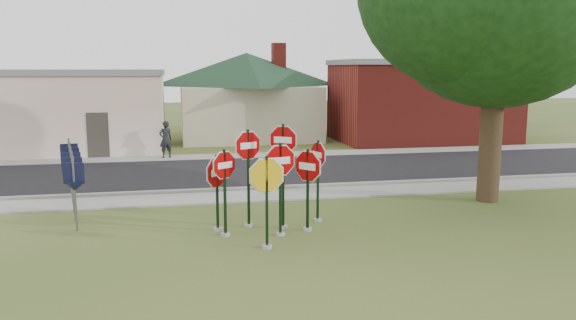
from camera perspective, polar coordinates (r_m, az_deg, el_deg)
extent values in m
plane|color=#35491B|center=(13.56, -0.83, -8.96)|extent=(120.00, 120.00, 0.00)
cube|color=gray|center=(18.79, -3.89, -3.70)|extent=(60.00, 1.60, 0.06)
cube|color=black|center=(23.17, -5.33, -1.27)|extent=(60.00, 7.00, 0.04)
cube|color=gray|center=(27.39, -6.28, 0.37)|extent=(60.00, 1.60, 0.06)
cube|color=gray|center=(19.75, -4.26, -2.95)|extent=(60.00, 0.20, 0.14)
cylinder|color=gray|center=(14.55, -0.78, -7.52)|extent=(0.24, 0.24, 0.08)
cube|color=black|center=(14.25, -0.79, -3.05)|extent=(0.07, 0.06, 2.40)
cylinder|color=white|center=(14.11, -0.80, -0.05)|extent=(1.10, 0.25, 1.12)
cylinder|color=#940205|center=(14.11, -0.80, -0.05)|extent=(1.02, 0.24, 1.04)
cube|color=white|center=(14.11, -0.80, -0.05)|extent=(0.51, 0.12, 0.18)
cylinder|color=gray|center=(13.57, -2.14, -8.78)|extent=(0.24, 0.24, 0.08)
cube|color=black|center=(13.28, -2.17, -4.35)|extent=(0.06, 0.05, 2.23)
cylinder|color=white|center=(13.14, -2.19, -1.57)|extent=(1.16, 0.08, 1.16)
cylinder|color=gold|center=(13.14, -2.19, -1.57)|extent=(1.07, 0.08, 1.07)
cylinder|color=gray|center=(14.60, -6.35, -7.51)|extent=(0.24, 0.24, 0.08)
cube|color=black|center=(14.33, -6.43, -3.36)|extent=(0.08, 0.08, 2.25)
cylinder|color=white|center=(14.19, -6.48, -0.51)|extent=(0.82, 0.58, 0.99)
cylinder|color=#940205|center=(14.19, -6.48, -0.51)|extent=(0.77, 0.54, 0.92)
cube|color=white|center=(14.19, -6.48, -0.51)|extent=(0.38, 0.27, 0.16)
cylinder|color=gray|center=(14.97, 1.99, -7.03)|extent=(0.24, 0.24, 0.08)
cube|color=black|center=(14.71, 2.01, -3.09)|extent=(0.08, 0.08, 2.19)
cylinder|color=white|center=(14.59, 2.03, -0.64)|extent=(0.74, 0.90, 1.15)
cylinder|color=#940205|center=(14.59, 2.03, -0.64)|extent=(0.69, 0.83, 1.06)
cube|color=white|center=(14.59, 2.03, -0.64)|extent=(0.34, 0.41, 0.18)
cylinder|color=gray|center=(15.18, -0.49, -6.80)|extent=(0.24, 0.24, 0.08)
cube|color=black|center=(14.86, -0.50, -1.72)|extent=(0.08, 0.07, 2.82)
cylinder|color=white|center=(14.71, -0.50, 2.06)|extent=(0.93, 0.51, 1.05)
cylinder|color=#940205|center=(14.71, -0.50, 2.06)|extent=(0.87, 0.47, 0.97)
cube|color=white|center=(14.71, -0.50, 2.06)|extent=(0.43, 0.24, 0.17)
cylinder|color=gray|center=(15.37, -3.99, -6.62)|extent=(0.24, 0.24, 0.08)
cube|color=black|center=(15.07, -4.04, -1.91)|extent=(0.08, 0.07, 2.66)
cylinder|color=white|center=(14.92, -4.08, 1.48)|extent=(0.98, 0.45, 1.07)
cylinder|color=#940205|center=(14.92, -4.08, 1.48)|extent=(0.91, 0.42, 0.99)
cube|color=white|center=(14.92, -4.08, 1.48)|extent=(0.45, 0.21, 0.17)
cylinder|color=gray|center=(15.88, 3.02, -6.09)|extent=(0.24, 0.24, 0.08)
cube|color=black|center=(15.62, 3.05, -2.17)|extent=(0.07, 0.07, 2.29)
cylinder|color=white|center=(15.49, 3.07, 0.56)|extent=(0.32, 0.92, 0.97)
cylinder|color=#940205|center=(15.49, 3.07, 0.56)|extent=(0.30, 0.86, 0.90)
cube|color=white|center=(15.49, 3.07, 0.56)|extent=(0.15, 0.43, 0.15)
cylinder|color=gray|center=(15.08, -7.13, -6.98)|extent=(0.24, 0.24, 0.08)
cube|color=black|center=(14.84, -7.20, -3.35)|extent=(0.08, 0.08, 2.04)
cylinder|color=white|center=(14.73, -7.25, -1.23)|extent=(0.77, 0.89, 1.16)
cylinder|color=#940205|center=(14.73, -7.25, -1.23)|extent=(0.72, 0.83, 1.07)
cube|color=white|center=(14.73, -7.25, -1.23)|extent=(0.36, 0.41, 0.18)
cube|color=#59595E|center=(15.74, -20.83, -3.23)|extent=(0.05, 0.05, 2.00)
cube|color=black|center=(15.63, -20.94, -1.27)|extent=(0.55, 0.13, 0.55)
cone|color=black|center=(15.70, -20.87, -2.52)|extent=(0.65, 0.65, 0.25)
cube|color=#59595E|center=(16.74, -20.95, -2.52)|extent=(0.05, 0.05, 2.00)
cube|color=black|center=(16.64, -21.06, -0.67)|extent=(0.55, 0.09, 0.55)
cone|color=black|center=(16.70, -20.99, -1.85)|extent=(0.62, 0.62, 0.25)
cube|color=#59595E|center=(17.74, -21.06, -1.89)|extent=(0.05, 0.05, 2.00)
cube|color=black|center=(17.65, -21.16, -0.14)|extent=(0.55, 0.05, 0.55)
cone|color=black|center=(17.70, -21.10, -1.25)|extent=(0.58, 0.58, 0.25)
cube|color=#59595E|center=(18.74, -21.16, -1.32)|extent=(0.05, 0.05, 2.00)
cube|color=black|center=(18.65, -21.26, 0.34)|extent=(0.55, 0.05, 0.55)
cone|color=black|center=(18.71, -21.19, -0.72)|extent=(0.58, 0.58, 0.25)
cube|color=#59595E|center=(19.75, -21.25, -0.82)|extent=(0.05, 0.05, 2.00)
cube|color=black|center=(19.66, -21.34, 0.76)|extent=(0.55, 0.09, 0.55)
cone|color=black|center=(19.71, -21.28, -0.24)|extent=(0.62, 0.62, 0.25)
cube|color=silver|center=(31.46, -23.57, 4.42)|extent=(12.00, 6.00, 4.00)
cube|color=slate|center=(31.38, -23.82, 8.14)|extent=(12.20, 6.20, 0.30)
cube|color=#332D28|center=(28.11, -18.74, 2.36)|extent=(1.00, 0.10, 2.20)
cube|color=#B4AD8F|center=(35.04, -4.18, 4.92)|extent=(8.00, 8.00, 3.20)
pyramid|color=#15301D|center=(34.95, -4.25, 10.82)|extent=(11.60, 11.60, 2.00)
cube|color=maroon|center=(35.25, -0.96, 10.50)|extent=(0.80, 0.80, 1.60)
cube|color=maroon|center=(34.36, 13.44, 5.70)|extent=(10.00, 6.00, 4.50)
cube|color=slate|center=(34.31, 13.59, 9.62)|extent=(10.20, 6.20, 0.30)
cube|color=white|center=(30.84, 12.36, 6.01)|extent=(2.00, 0.08, 0.90)
cylinder|color=black|center=(18.98, 20.00, 4.07)|extent=(0.70, 0.70, 5.41)
cylinder|color=black|center=(45.74, 20.97, 5.85)|extent=(0.50, 0.50, 4.00)
sphere|color=black|center=(45.71, 21.24, 10.36)|extent=(5.60, 5.60, 5.60)
imported|color=black|center=(27.19, -12.32, 2.07)|extent=(0.75, 0.63, 1.75)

